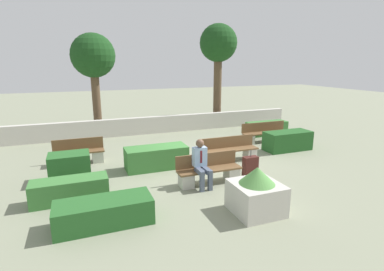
{
  "coord_description": "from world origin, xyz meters",
  "views": [
    {
      "loc": [
        -3.83,
        -9.01,
        3.39
      ],
      "look_at": [
        -0.13,
        0.5,
        0.9
      ],
      "focal_mm": 28.0,
      "sensor_mm": 36.0,
      "label": 1
    }
  ],
  "objects": [
    {
      "name": "planter_corner_left",
      "position": [
        -0.14,
        -3.62,
        0.49
      ],
      "size": [
        1.07,
        1.07,
        1.1
      ],
      "color": "beige",
      "rests_on": "ground_plane"
    },
    {
      "name": "hedge_block_far_left",
      "position": [
        -1.52,
        0.15,
        0.36
      ],
      "size": [
        2.01,
        0.84,
        0.72
      ],
      "color": "#3D7A38",
      "rests_on": "ground_plane"
    },
    {
      "name": "person_seated_man",
      "position": [
        -0.74,
        -1.77,
        0.74
      ],
      "size": [
        0.38,
        0.64,
        1.34
      ],
      "color": "#515B70",
      "rests_on": "ground_plane"
    },
    {
      "name": "perimeter_wall",
      "position": [
        0.0,
        5.11,
        0.41
      ],
      "size": [
        14.27,
        0.3,
        0.82
      ],
      "color": "beige",
      "rests_on": "ground_plane"
    },
    {
      "name": "tree_leftmost",
      "position": [
        -2.89,
        6.3,
        3.61
      ],
      "size": [
        2.08,
        2.08,
        4.76
      ],
      "color": "brown",
      "rests_on": "ground_plane"
    },
    {
      "name": "hedge_block_near_left",
      "position": [
        -3.47,
        -2.9,
        0.28
      ],
      "size": [
        2.03,
        0.82,
        0.55
      ],
      "color": "#286028",
      "rests_on": "ground_plane"
    },
    {
      "name": "hedge_block_near_right",
      "position": [
        -4.16,
        0.06,
        0.41
      ],
      "size": [
        1.14,
        0.81,
        0.81
      ],
      "color": "#286028",
      "rests_on": "ground_plane"
    },
    {
      "name": "hedge_block_mid_right",
      "position": [
        3.86,
        0.31,
        0.38
      ],
      "size": [
        1.87,
        0.8,
        0.75
      ],
      "color": "#235623",
      "rests_on": "ground_plane"
    },
    {
      "name": "bench_back",
      "position": [
        3.78,
        1.7,
        0.33
      ],
      "size": [
        2.16,
        0.48,
        0.84
      ],
      "rotation": [
        0.0,
        0.0,
        0.17
      ],
      "color": "brown",
      "rests_on": "ground_plane"
    },
    {
      "name": "bench_front",
      "position": [
        -0.43,
        -1.63,
        0.32
      ],
      "size": [
        1.89,
        0.48,
        0.84
      ],
      "color": "brown",
      "rests_on": "ground_plane"
    },
    {
      "name": "hedge_block_far_right",
      "position": [
        -4.16,
        -1.43,
        0.29
      ],
      "size": [
        1.84,
        0.63,
        0.58
      ],
      "color": "#3D7A38",
      "rests_on": "ground_plane"
    },
    {
      "name": "suitcase",
      "position": [
        0.93,
        -1.65,
        0.32
      ],
      "size": [
        0.45,
        0.22,
        0.84
      ],
      "color": "#471E19",
      "rests_on": "ground_plane"
    },
    {
      "name": "hedge_block_mid_left",
      "position": [
        4.6,
        2.77,
        0.32
      ],
      "size": [
        2.01,
        0.67,
        0.65
      ],
      "color": "#3D7A38",
      "rests_on": "ground_plane"
    },
    {
      "name": "ground_plane",
      "position": [
        0.0,
        0.0,
        0.0
      ],
      "size": [
        60.0,
        60.0,
        0.0
      ],
      "primitive_type": "plane",
      "color": "gray"
    },
    {
      "name": "tree_center_left",
      "position": [
        3.49,
        5.95,
        4.2
      ],
      "size": [
        2.0,
        2.0,
        5.41
      ],
      "color": "brown",
      "rests_on": "ground_plane"
    },
    {
      "name": "bench_left_side",
      "position": [
        1.03,
        -0.07,
        0.33
      ],
      "size": [
        2.15,
        0.48,
        0.84
      ],
      "rotation": [
        0.0,
        0.0,
        -0.04
      ],
      "color": "brown",
      "rests_on": "ground_plane"
    },
    {
      "name": "bench_right_side",
      "position": [
        -3.89,
        1.56,
        0.31
      ],
      "size": [
        1.67,
        0.48,
        0.84
      ],
      "rotation": [
        0.0,
        0.0,
        -0.2
      ],
      "color": "brown",
      "rests_on": "ground_plane"
    }
  ]
}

